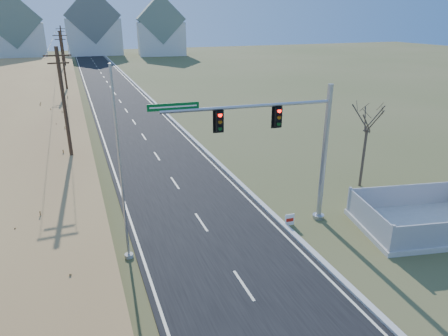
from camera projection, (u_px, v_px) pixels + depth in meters
ground at (227, 261)px, 18.97m from camera, size 260.00×260.00×0.00m
road at (112, 89)px, 62.59m from camera, size 8.00×180.00×0.06m
curb at (139, 87)px, 63.94m from camera, size 0.30×180.00×0.18m
utility_pole_near at (65, 110)px, 28.22m from camera, size 1.80×0.26×9.00m
utility_pole_mid at (64, 64)px, 54.40m from camera, size 1.80×0.26×9.00m
utility_pole_far at (63, 48)px, 80.58m from camera, size 1.80×0.26×9.00m
condo_nnw at (15, 31)px, 104.76m from camera, size 14.93×11.17×17.03m
condo_n at (93, 27)px, 114.63m from camera, size 15.27×10.20×18.54m
condo_ne at (161, 30)px, 113.89m from camera, size 14.12×10.51×16.52m
traffic_signal_mast at (293, 144)px, 20.83m from camera, size 9.63×1.03×7.68m
fence_enclosure at (424, 223)px, 21.84m from camera, size 7.83×6.07×1.61m
open_sign at (290, 220)px, 22.07m from camera, size 0.55×0.09×0.68m
flagpole at (122, 188)px, 17.98m from camera, size 0.41×0.41×9.15m
bare_tree at (369, 116)px, 25.64m from camera, size 2.29×2.29×6.06m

